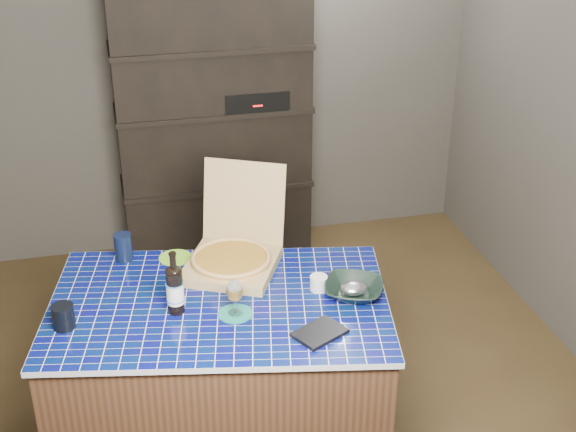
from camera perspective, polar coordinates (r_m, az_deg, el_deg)
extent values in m
plane|color=brown|center=(4.29, -1.68, -12.44)|extent=(3.50, 3.50, 0.00)
plane|color=#4F4C44|center=(5.26, -5.84, 10.52)|extent=(3.50, 0.00, 3.50)
cube|color=black|center=(5.16, -5.31, 6.13)|extent=(1.20, 0.40, 1.80)
cube|color=black|center=(5.08, -2.52, 8.56)|extent=(0.40, 0.32, 0.12)
cube|color=#4E2C1E|center=(3.76, -4.68, -11.43)|extent=(1.58, 1.16, 0.78)
cube|color=#05184E|center=(3.53, -4.92, -6.27)|extent=(1.62, 1.20, 0.03)
cube|color=tan|center=(3.73, -4.05, -3.56)|extent=(0.53, 0.53, 0.04)
cube|color=tan|center=(3.83, -3.15, 1.02)|extent=(0.40, 0.26, 0.39)
cylinder|color=tan|center=(3.72, -4.06, -3.18)|extent=(0.37, 0.37, 0.01)
cylinder|color=#68260B|center=(3.71, -4.07, -3.03)|extent=(0.32, 0.32, 0.01)
torus|color=tan|center=(3.71, -4.07, -2.97)|extent=(0.37, 0.37, 0.02)
cylinder|color=black|center=(3.42, -8.03, -5.34)|extent=(0.07, 0.07, 0.20)
ellipsoid|color=black|center=(3.37, -8.14, -3.89)|extent=(0.07, 0.07, 0.04)
cylinder|color=black|center=(3.35, -8.19, -3.19)|extent=(0.03, 0.03, 0.08)
cylinder|color=white|center=(3.43, -8.02, -5.47)|extent=(0.07, 0.07, 0.09)
cylinder|color=#3C7BCE|center=(3.44, -7.99, -5.87)|extent=(0.08, 0.08, 0.01)
cylinder|color=#3C7BCE|center=(3.40, -8.07, -4.79)|extent=(0.08, 0.08, 0.01)
cylinder|color=#167463|center=(3.43, -3.77, -6.95)|extent=(0.15, 0.15, 0.01)
cylinder|color=white|center=(3.43, -3.77, -6.88)|extent=(0.06, 0.06, 0.00)
cylinder|color=white|center=(3.41, -3.79, -6.37)|extent=(0.01, 0.01, 0.07)
ellipsoid|color=white|center=(3.37, -3.83, -5.29)|extent=(0.07, 0.07, 0.10)
cylinder|color=#C38A1F|center=(3.37, -3.82, -5.42)|extent=(0.06, 0.06, 0.05)
cylinder|color=white|center=(3.36, -3.84, -5.03)|extent=(0.06, 0.06, 0.02)
cylinder|color=black|center=(3.44, -15.68, -6.90)|extent=(0.09, 0.09, 0.10)
cube|color=black|center=(3.30, 2.26, -8.30)|extent=(0.25, 0.22, 0.02)
imported|color=black|center=(3.54, 4.69, -5.24)|extent=(0.34, 0.34, 0.06)
ellipsoid|color=silver|center=(3.54, 4.70, -5.12)|extent=(0.12, 0.10, 0.06)
cylinder|color=silver|center=(3.58, 2.19, -4.78)|extent=(0.08, 0.08, 0.07)
cylinder|color=black|center=(3.87, -11.63, -2.17)|extent=(0.08, 0.08, 0.13)
cylinder|color=#75C029|center=(3.87, -8.00, -2.95)|extent=(0.16, 0.16, 0.01)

